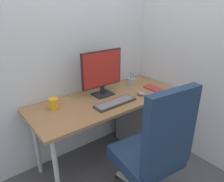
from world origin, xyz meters
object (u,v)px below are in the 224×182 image
object	(u,v)px
keyboard	(115,103)
notebook	(154,89)
monitor	(102,71)
coffee_mug	(54,104)
filing_cabinet	(144,118)
mouse	(140,93)
office_chair	(154,149)
pen_holder	(131,82)

from	to	relation	value
keyboard	notebook	distance (m)	0.57
monitor	coffee_mug	size ratio (longest dim) A/B	3.83
filing_cabinet	mouse	world-z (taller)	mouse
mouse	notebook	xyz separation A→B (m)	(0.24, 0.03, -0.01)
monitor	coffee_mug	bearing A→B (deg)	179.39
office_chair	coffee_mug	world-z (taller)	office_chair
pen_holder	filing_cabinet	bearing A→B (deg)	-63.17
mouse	monitor	bearing A→B (deg)	132.47
office_chair	mouse	world-z (taller)	office_chair
filing_cabinet	notebook	size ratio (longest dim) A/B	2.76
mouse	filing_cabinet	bearing A→B (deg)	21.61
keyboard	coffee_mug	bearing A→B (deg)	152.16
keyboard	mouse	xyz separation A→B (m)	(0.33, -0.00, 0.01)
pen_holder	coffee_mug	size ratio (longest dim) A/B	1.41
office_chair	monitor	distance (m)	0.93
filing_cabinet	mouse	xyz separation A→B (m)	(-0.20, -0.11, 0.42)
keyboard	notebook	size ratio (longest dim) A/B	1.95
pen_holder	notebook	size ratio (longest dim) A/B	0.76
pen_holder	notebook	bearing A→B (deg)	-63.76
filing_cabinet	mouse	bearing A→B (deg)	-152.26
filing_cabinet	monitor	xyz separation A→B (m)	(-0.50, 0.15, 0.66)
office_chair	notebook	world-z (taller)	office_chair
office_chair	pen_holder	world-z (taller)	office_chair
mouse	pen_holder	bearing A→B (deg)	59.77
pen_holder	coffee_mug	world-z (taller)	pen_holder
filing_cabinet	keyboard	distance (m)	0.68
keyboard	pen_holder	distance (m)	0.53
notebook	mouse	bearing A→B (deg)	-171.06
monitor	notebook	world-z (taller)	monitor
office_chair	mouse	size ratio (longest dim) A/B	11.56
pen_holder	coffee_mug	distance (m)	0.95
filing_cabinet	coffee_mug	xyz separation A→B (m)	(-1.03, 0.16, 0.45)
keyboard	notebook	world-z (taller)	keyboard
office_chair	coffee_mug	bearing A→B (deg)	117.12
keyboard	mouse	world-z (taller)	mouse
filing_cabinet	office_chair	bearing A→B (deg)	-132.17
monitor	notebook	size ratio (longest dim) A/B	2.08
office_chair	filing_cabinet	size ratio (longest dim) A/B	1.77
monitor	filing_cabinet	bearing A→B (deg)	-17.13
filing_cabinet	pen_holder	size ratio (longest dim) A/B	3.62
filing_cabinet	pen_holder	distance (m)	0.48
mouse	coffee_mug	bearing A→B (deg)	156.00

